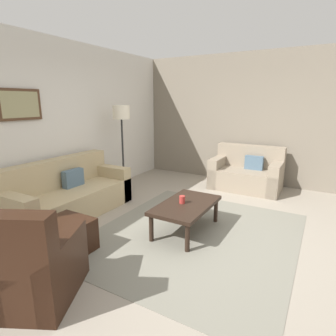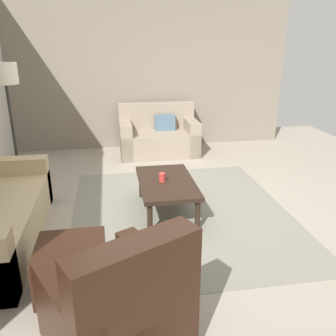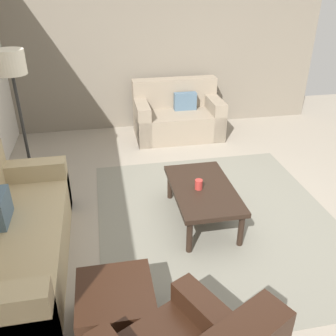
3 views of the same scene
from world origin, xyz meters
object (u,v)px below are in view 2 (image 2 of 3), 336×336
(lamp_standing, at_px, (6,88))
(armchair_leather, at_px, (120,314))
(coffee_table, at_px, (167,185))
(cup, at_px, (162,177))
(ottoman, at_px, (72,266))
(couch_loveseat, at_px, (158,137))

(lamp_standing, bearing_deg, armchair_leather, -156.97)
(armchair_leather, bearing_deg, coffee_table, -17.67)
(armchair_leather, xyz_separation_m, lamp_standing, (2.95, 1.25, 1.10))
(cup, xyz_separation_m, lamp_standing, (1.00, 1.83, 0.95))
(coffee_table, relative_size, cup, 10.50)
(ottoman, distance_m, lamp_standing, 2.67)
(couch_loveseat, relative_size, lamp_standing, 0.81)
(armchair_leather, bearing_deg, ottoman, 26.92)
(coffee_table, bearing_deg, armchair_leather, 162.33)
(couch_loveseat, xyz_separation_m, ottoman, (-3.65, 1.24, -0.10))
(armchair_leather, distance_m, cup, 2.04)
(coffee_table, height_order, cup, cup)
(cup, bearing_deg, lamp_standing, 61.43)
(couch_loveseat, distance_m, coffee_table, 2.43)
(coffee_table, height_order, lamp_standing, lamp_standing)
(ottoman, distance_m, coffee_table, 1.60)
(ottoman, distance_m, cup, 1.57)
(couch_loveseat, distance_m, armchair_leather, 4.47)
(couch_loveseat, relative_size, coffee_table, 1.26)
(ottoman, height_order, lamp_standing, lamp_standing)
(armchair_leather, relative_size, cup, 10.27)
(ottoman, relative_size, cup, 5.35)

